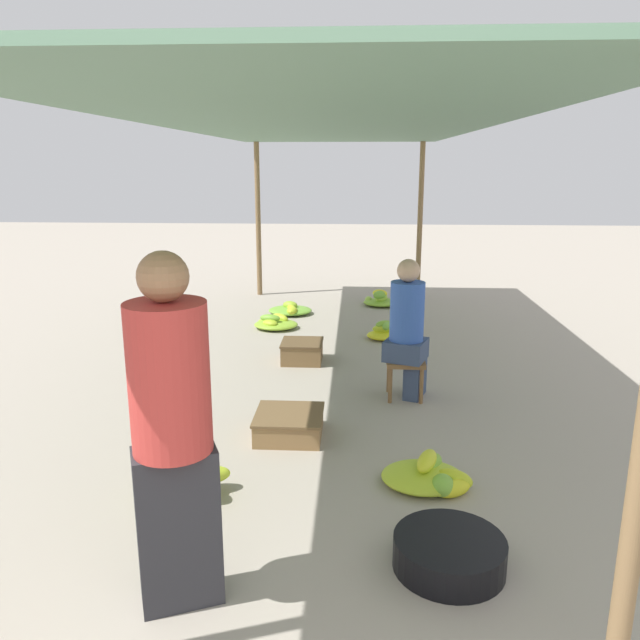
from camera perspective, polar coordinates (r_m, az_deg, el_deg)
The scene contains 15 objects.
canopy_post_back_left at distance 9.92m, azimuth -5.68°, elevation 9.06°, with size 0.08×0.08×2.37m, color olive.
canopy_post_back_right at distance 9.85m, azimuth 9.13°, elevation 8.91°, with size 0.08×0.08×2.37m, color olive.
canopy_tarp at distance 5.88m, azimuth 0.60°, elevation 17.40°, with size 2.92×8.19×0.04m, color #567A60.
vendor_foreground at distance 2.94m, azimuth -13.33°, elevation -9.82°, with size 0.47×0.47×1.70m.
stool at distance 5.64m, azimuth 7.79°, elevation -4.23°, with size 0.34×0.34×0.36m.
vendor_seated at distance 5.54m, azimuth 8.08°, elevation -0.74°, with size 0.44×0.44×1.26m.
basin_black at distance 3.54m, azimuth 11.73°, elevation -20.15°, with size 0.59×0.59×0.17m.
banana_pile_left_0 at distance 8.00m, azimuth -4.18°, elevation -0.29°, with size 0.56×0.51×0.19m.
banana_pile_left_1 at distance 4.17m, azimuth -11.78°, elevation -14.34°, with size 0.49×0.46×0.20m.
banana_pile_left_2 at distance 8.73m, azimuth -2.71°, elevation 0.94°, with size 0.61×0.55×0.18m.
banana_pile_right_0 at distance 7.54m, azimuth 5.96°, elevation -1.07°, with size 0.41×0.42×0.22m.
banana_pile_right_1 at distance 4.28m, azimuth 10.08°, elevation -13.89°, with size 0.61×0.52×0.19m.
banana_pile_right_2 at distance 9.29m, azimuth 5.51°, elevation 1.83°, with size 0.54×0.49×0.25m.
crate_near at distance 4.89m, azimuth -2.84°, elevation -9.53°, with size 0.52×0.52×0.19m.
crate_mid at distance 6.64m, azimuth -1.65°, elevation -2.89°, with size 0.43×0.43×0.22m.
Camera 1 is at (0.29, -1.67, 2.06)m, focal length 35.00 mm.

